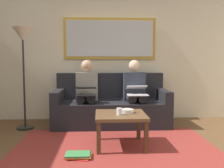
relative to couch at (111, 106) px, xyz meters
The scene contains 13 objects.
wall_rear 1.10m from the couch, 90.00° to the right, with size 6.00×0.12×2.60m, color beige.
area_rug 1.30m from the couch, 90.00° to the left, with size 2.60×1.80×0.01m, color maroon.
couch is the anchor object (origin of this frame).
framed_mirror 1.30m from the couch, 90.00° to the right, with size 1.74×0.05×0.78m.
coffee_table 1.22m from the couch, 93.30° to the left, with size 0.65×0.65×0.43m.
cup 1.31m from the couch, 92.06° to the left, with size 0.07×0.07×0.09m, color silver.
bowl 1.19m from the couch, 97.55° to the left, with size 0.19×0.19×0.05m, color beige.
person_left 0.52m from the couch, behind, with size 0.38×0.58×1.14m.
laptop_white 0.61m from the couch, 144.05° to the left, with size 0.34×0.36×0.16m.
person_right 0.52m from the couch, ahead, with size 0.38×0.58×1.14m.
laptop_black 0.62m from the couch, 37.05° to the left, with size 0.33×0.33×0.14m.
magazine_stack 1.69m from the couch, 74.41° to the left, with size 0.32×0.27×0.05m.
standing_lamp 1.80m from the couch, 10.54° to the left, with size 0.32×0.32×1.66m.
Camera 1 is at (0.20, 2.28, 1.09)m, focal length 39.97 mm.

